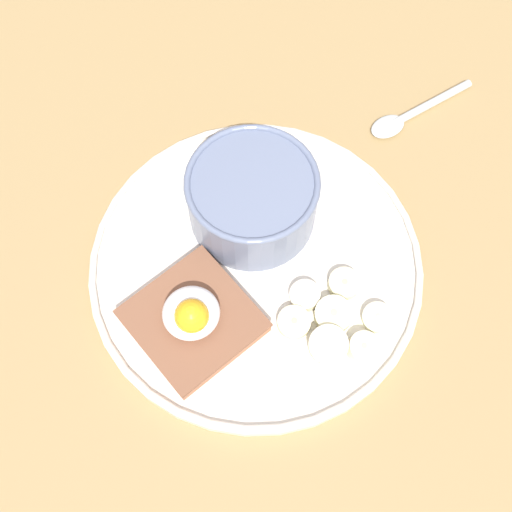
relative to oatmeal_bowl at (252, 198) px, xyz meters
The scene contains 13 objects.
ground_plane 7.22cm from the oatmeal_bowl, 116.59° to the right, with size 120.00×120.00×2.00cm, color #9E8050.
plate 6.08cm from the oatmeal_bowl, 116.59° to the right, with size 29.78×29.78×1.60cm.
oatmeal_bowl is the anchor object (origin of this frame).
toast_slice 11.94cm from the oatmeal_bowl, 145.56° to the right, with size 11.11×11.11×1.59cm.
poached_egg 11.87cm from the oatmeal_bowl, 145.03° to the right, with size 4.81×4.74×3.50cm.
banana_slice_front 12.41cm from the oatmeal_bowl, 85.64° to the right, with size 4.63×4.65×1.66cm.
banana_slice_left 16.12cm from the oatmeal_bowl, 84.52° to the right, with size 3.89×3.93×1.66cm.
banana_slice_back 15.02cm from the oatmeal_bowl, 73.81° to the right, with size 3.79×3.77×1.18cm.
banana_slice_right 11.01cm from the oatmeal_bowl, 71.71° to the right, with size 3.13×3.19×1.17cm.
banana_slice_inner 14.44cm from the oatmeal_bowl, 93.64° to the right, with size 4.85×4.86×1.93cm.
banana_slice_outer 11.62cm from the oatmeal_bowl, 103.74° to the right, with size 4.13×4.14×1.30cm.
banana_slice_upper 9.74cm from the oatmeal_bowl, 91.09° to the right, with size 3.08×3.00×1.30cm.
spoon 19.66cm from the oatmeal_bowl, ahead, with size 11.99×2.47×0.80cm.
Camera 1 is at (-12.69, -21.82, 61.18)cm, focal length 50.00 mm.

